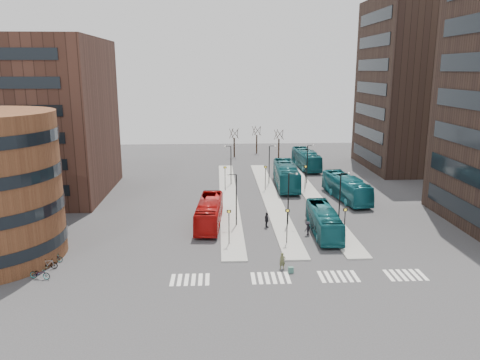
{
  "coord_description": "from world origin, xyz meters",
  "views": [
    {
      "loc": [
        -5.51,
        -33.51,
        17.71
      ],
      "look_at": [
        -2.87,
        20.12,
        5.0
      ],
      "focal_mm": 35.0,
      "sensor_mm": 36.0,
      "label": 1
    }
  ],
  "objects_px": {
    "red_bus": "(209,212)",
    "teal_bus_b": "(286,175)",
    "commuter_b": "(267,220)",
    "bicycle_far": "(54,258)",
    "commuter_a": "(211,216)",
    "teal_bus_c": "(346,188)",
    "teal_bus_d": "(306,159)",
    "bicycle_near": "(40,274)",
    "suitcase": "(291,270)",
    "traveller": "(282,261)",
    "commuter_c": "(308,228)",
    "teal_bus_a": "(324,221)",
    "bicycle_mid": "(48,264)"
  },
  "relations": [
    {
      "from": "suitcase",
      "to": "bicycle_mid",
      "type": "bearing_deg",
      "value": 164.81
    },
    {
      "from": "suitcase",
      "to": "bicycle_mid",
      "type": "relative_size",
      "value": 0.33
    },
    {
      "from": "teal_bus_a",
      "to": "commuter_b",
      "type": "xyz_separation_m",
      "value": [
        -6.06,
        2.29,
        -0.55
      ]
    },
    {
      "from": "teal_bus_c",
      "to": "commuter_a",
      "type": "bearing_deg",
      "value": -160.81
    },
    {
      "from": "commuter_c",
      "to": "suitcase",
      "type": "bearing_deg",
      "value": 24.74
    },
    {
      "from": "traveller",
      "to": "commuter_a",
      "type": "distance_m",
      "value": 15.07
    },
    {
      "from": "teal_bus_d",
      "to": "traveller",
      "type": "relative_size",
      "value": 7.84
    },
    {
      "from": "teal_bus_c",
      "to": "bicycle_far",
      "type": "xyz_separation_m",
      "value": [
        -33.39,
        -20.46,
        -1.24
      ]
    },
    {
      "from": "teal_bus_d",
      "to": "commuter_b",
      "type": "distance_m",
      "value": 34.43
    },
    {
      "from": "traveller",
      "to": "commuter_b",
      "type": "xyz_separation_m",
      "value": [
        -0.22,
        11.51,
        0.13
      ]
    },
    {
      "from": "suitcase",
      "to": "bicycle_near",
      "type": "bearing_deg",
      "value": 170.12
    },
    {
      "from": "teal_bus_b",
      "to": "commuter_b",
      "type": "height_order",
      "value": "teal_bus_b"
    },
    {
      "from": "commuter_a",
      "to": "teal_bus_c",
      "type": "bearing_deg",
      "value": -132.8
    },
    {
      "from": "red_bus",
      "to": "teal_bus_b",
      "type": "height_order",
      "value": "teal_bus_b"
    },
    {
      "from": "commuter_a",
      "to": "bicycle_mid",
      "type": "bearing_deg",
      "value": 60.93
    },
    {
      "from": "suitcase",
      "to": "bicycle_far",
      "type": "xyz_separation_m",
      "value": [
        -21.93,
        3.38,
        0.14
      ]
    },
    {
      "from": "commuter_b",
      "to": "bicycle_far",
      "type": "xyz_separation_m",
      "value": [
        -21.06,
        -8.98,
        -0.49
      ]
    },
    {
      "from": "commuter_b",
      "to": "commuter_a",
      "type": "bearing_deg",
      "value": 58.49
    },
    {
      "from": "commuter_b",
      "to": "bicycle_mid",
      "type": "height_order",
      "value": "commuter_b"
    },
    {
      "from": "teal_bus_d",
      "to": "bicycle_near",
      "type": "relative_size",
      "value": 6.39
    },
    {
      "from": "bicycle_near",
      "to": "teal_bus_b",
      "type": "bearing_deg",
      "value": -26.17
    },
    {
      "from": "bicycle_far",
      "to": "traveller",
      "type": "bearing_deg",
      "value": -105.08
    },
    {
      "from": "teal_bus_a",
      "to": "teal_bus_b",
      "type": "xyz_separation_m",
      "value": [
        -1.06,
        21.29,
        0.35
      ]
    },
    {
      "from": "commuter_c",
      "to": "bicycle_near",
      "type": "bearing_deg",
      "value": -24.86
    },
    {
      "from": "commuter_b",
      "to": "teal_bus_c",
      "type": "bearing_deg",
      "value": -61.01
    },
    {
      "from": "suitcase",
      "to": "bicycle_near",
      "type": "distance_m",
      "value": 21.93
    },
    {
      "from": "commuter_b",
      "to": "bicycle_near",
      "type": "distance_m",
      "value": 24.52
    },
    {
      "from": "teal_bus_a",
      "to": "teal_bus_b",
      "type": "distance_m",
      "value": 21.32
    },
    {
      "from": "teal_bus_b",
      "to": "commuter_b",
      "type": "bearing_deg",
      "value": -102.22
    },
    {
      "from": "traveller",
      "to": "bicycle_far",
      "type": "relative_size",
      "value": 0.98
    },
    {
      "from": "teal_bus_c",
      "to": "bicycle_near",
      "type": "bearing_deg",
      "value": -151.86
    },
    {
      "from": "teal_bus_b",
      "to": "teal_bus_d",
      "type": "height_order",
      "value": "teal_bus_b"
    },
    {
      "from": "suitcase",
      "to": "teal_bus_c",
      "type": "height_order",
      "value": "teal_bus_c"
    },
    {
      "from": "teal_bus_a",
      "to": "bicycle_far",
      "type": "bearing_deg",
      "value": -163.97
    },
    {
      "from": "teal_bus_b",
      "to": "teal_bus_c",
      "type": "height_order",
      "value": "teal_bus_b"
    },
    {
      "from": "commuter_a",
      "to": "bicycle_mid",
      "type": "relative_size",
      "value": 1.08
    },
    {
      "from": "red_bus",
      "to": "commuter_c",
      "type": "relative_size",
      "value": 7.16
    },
    {
      "from": "teal_bus_b",
      "to": "teal_bus_d",
      "type": "distance_m",
      "value": 14.84
    },
    {
      "from": "bicycle_mid",
      "to": "bicycle_far",
      "type": "xyz_separation_m",
      "value": [
        0.0,
        1.52,
        -0.08
      ]
    },
    {
      "from": "teal_bus_d",
      "to": "commuter_b",
      "type": "bearing_deg",
      "value": -111.42
    },
    {
      "from": "red_bus",
      "to": "bicycle_mid",
      "type": "bearing_deg",
      "value": -136.81
    },
    {
      "from": "teal_bus_a",
      "to": "commuter_b",
      "type": "distance_m",
      "value": 6.5
    },
    {
      "from": "teal_bus_b",
      "to": "commuter_b",
      "type": "distance_m",
      "value": 19.67
    },
    {
      "from": "suitcase",
      "to": "commuter_a",
      "type": "bearing_deg",
      "value": 106.47
    },
    {
      "from": "suitcase",
      "to": "teal_bus_a",
      "type": "xyz_separation_m",
      "value": [
        5.19,
        10.07,
        1.19
      ]
    },
    {
      "from": "red_bus",
      "to": "teal_bus_d",
      "type": "relative_size",
      "value": 0.9
    },
    {
      "from": "teal_bus_b",
      "to": "traveller",
      "type": "height_order",
      "value": "teal_bus_b"
    },
    {
      "from": "traveller",
      "to": "bicycle_far",
      "type": "bearing_deg",
      "value": 170.26
    },
    {
      "from": "teal_bus_c",
      "to": "teal_bus_d",
      "type": "relative_size",
      "value": 0.98
    },
    {
      "from": "traveller",
      "to": "commuter_c",
      "type": "xyz_separation_m",
      "value": [
        4.0,
        8.84,
        -0.01
      ]
    }
  ]
}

